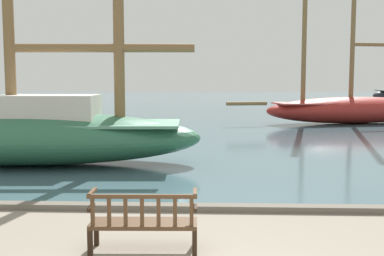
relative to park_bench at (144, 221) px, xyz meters
name	(u,v)px	position (x,y,z in m)	size (l,w,h in m)	color
harbor_water	(209,103)	(0.77, 42.44, -0.43)	(100.00, 80.00, 0.08)	#476670
quay_edge_kerb	(199,208)	(0.77, 2.29, -0.41)	(40.00, 0.30, 0.12)	#675F54
park_bench	(144,221)	(0.00, 0.00, 0.00)	(1.62, 0.57, 0.92)	black
sailboat_mid_starboard	(23,126)	(-4.49, 6.80, 0.73)	(10.63, 3.62, 12.98)	#2D6647
sailboat_centre_channel	(354,106)	(9.01, 20.36, 0.57)	(12.66, 4.94, 12.82)	maroon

